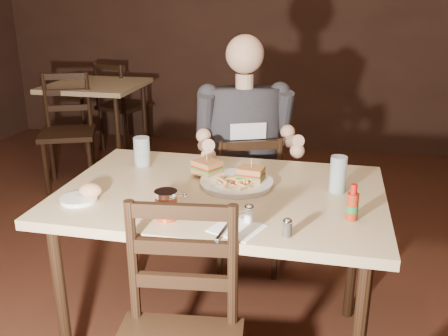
% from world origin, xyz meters
% --- Properties ---
extents(room_shell, '(7.00, 7.00, 7.00)m').
position_xyz_m(room_shell, '(0.00, 0.00, 1.40)').
color(room_shell, black).
rests_on(room_shell, ground).
extents(main_table, '(1.34, 0.90, 0.77)m').
position_xyz_m(main_table, '(0.14, 0.29, 0.70)').
color(main_table, tan).
rests_on(main_table, ground).
extents(bg_table, '(0.82, 0.82, 0.77)m').
position_xyz_m(bg_table, '(-1.55, 2.50, 0.68)').
color(bg_table, tan).
rests_on(bg_table, ground).
extents(chair_far, '(0.52, 0.54, 0.83)m').
position_xyz_m(chair_far, '(0.10, 0.98, 0.42)').
color(chair_far, black).
rests_on(chair_far, ground).
extents(bg_chair_far, '(0.53, 0.56, 0.89)m').
position_xyz_m(bg_chair_far, '(-1.55, 3.05, 0.45)').
color(bg_chair_far, black).
rests_on(bg_chair_far, ground).
extents(bg_chair_near, '(0.57, 0.59, 0.92)m').
position_xyz_m(bg_chair_near, '(-1.55, 1.95, 0.46)').
color(bg_chair_near, black).
rests_on(bg_chair_near, ground).
extents(diner, '(0.64, 0.58, 0.91)m').
position_xyz_m(diner, '(0.12, 0.94, 0.89)').
color(diner, '#2E2E33').
rests_on(diner, chair_far).
extents(dinner_plate, '(0.31, 0.31, 0.02)m').
position_xyz_m(dinner_plate, '(0.19, 0.36, 0.78)').
color(dinner_plate, white).
rests_on(dinner_plate, main_table).
extents(sandwich_left, '(0.14, 0.13, 0.10)m').
position_xyz_m(sandwich_left, '(0.05, 0.43, 0.84)').
color(sandwich_left, '#C17F47').
rests_on(sandwich_left, dinner_plate).
extents(sandwich_right, '(0.11, 0.10, 0.09)m').
position_xyz_m(sandwich_right, '(0.25, 0.38, 0.83)').
color(sandwich_right, '#C17F47').
rests_on(sandwich_right, dinner_plate).
extents(fries_pile, '(0.22, 0.16, 0.04)m').
position_xyz_m(fries_pile, '(0.20, 0.32, 0.81)').
color(fries_pile, tan).
rests_on(fries_pile, dinner_plate).
extents(ketchup_dollop, '(0.05, 0.05, 0.01)m').
position_xyz_m(ketchup_dollop, '(0.20, 0.33, 0.79)').
color(ketchup_dollop, maroon).
rests_on(ketchup_dollop, dinner_plate).
extents(glass_left, '(0.08, 0.08, 0.14)m').
position_xyz_m(glass_left, '(-0.29, 0.50, 0.84)').
color(glass_left, silver).
rests_on(glass_left, main_table).
extents(glass_right, '(0.07, 0.07, 0.15)m').
position_xyz_m(glass_right, '(0.61, 0.39, 0.85)').
color(glass_right, silver).
rests_on(glass_right, main_table).
extents(hot_sauce, '(0.04, 0.04, 0.14)m').
position_xyz_m(hot_sauce, '(0.66, 0.13, 0.84)').
color(hot_sauce, maroon).
rests_on(hot_sauce, main_table).
extents(salt_shaker, '(0.04, 0.04, 0.06)m').
position_xyz_m(salt_shaker, '(0.31, 0.02, 0.80)').
color(salt_shaker, white).
rests_on(salt_shaker, main_table).
extents(pepper_shaker, '(0.03, 0.03, 0.06)m').
position_xyz_m(pepper_shaker, '(0.45, -0.05, 0.80)').
color(pepper_shaker, '#38332D').
rests_on(pepper_shaker, main_table).
extents(syrup_dispenser, '(0.08, 0.08, 0.11)m').
position_xyz_m(syrup_dispenser, '(0.02, -0.02, 0.82)').
color(syrup_dispenser, maroon).
rests_on(syrup_dispenser, main_table).
extents(napkin, '(0.21, 0.20, 0.00)m').
position_xyz_m(napkin, '(0.28, -0.04, 0.77)').
color(napkin, white).
rests_on(napkin, main_table).
extents(knife, '(0.03, 0.20, 0.00)m').
position_xyz_m(knife, '(0.24, -0.05, 0.78)').
color(knife, silver).
rests_on(knife, napkin).
extents(fork, '(0.10, 0.13, 0.00)m').
position_xyz_m(fork, '(0.24, 0.05, 0.78)').
color(fork, silver).
rests_on(fork, napkin).
extents(side_plate, '(0.14, 0.14, 0.01)m').
position_xyz_m(side_plate, '(-0.37, 0.05, 0.78)').
color(side_plate, white).
rests_on(side_plate, main_table).
extents(bread_roll, '(0.09, 0.08, 0.06)m').
position_xyz_m(bread_roll, '(-0.34, 0.08, 0.81)').
color(bread_roll, tan).
rests_on(bread_roll, side_plate).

